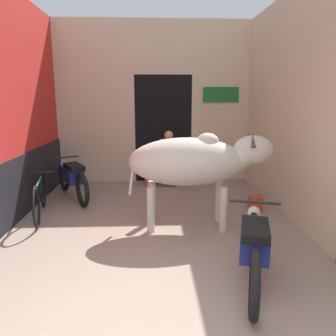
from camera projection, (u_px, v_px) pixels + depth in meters
wall_back_with_doorway at (158, 114)px, 7.70m from camera, size 4.33×0.93×3.59m
wall_right_with_door at (310, 108)px, 4.70m from camera, size 0.22×5.55×3.59m
cow at (195, 161)px, 4.78m from camera, size 2.13×0.80×1.44m
motorcycle_near at (254, 244)px, 3.42m from camera, size 0.71×1.78×0.74m
motorcycle_far at (72, 177)px, 6.31m from camera, size 0.99×1.68×0.74m
bicycle at (40, 197)px, 5.32m from camera, size 0.50×1.62×0.67m
shopkeeper_seated at (169, 157)px, 7.20m from camera, size 0.40×0.33×1.21m
plastic_stool at (150, 175)px, 7.29m from camera, size 0.35×0.35×0.44m
bucket at (255, 203)px, 5.64m from camera, size 0.26×0.26×0.26m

